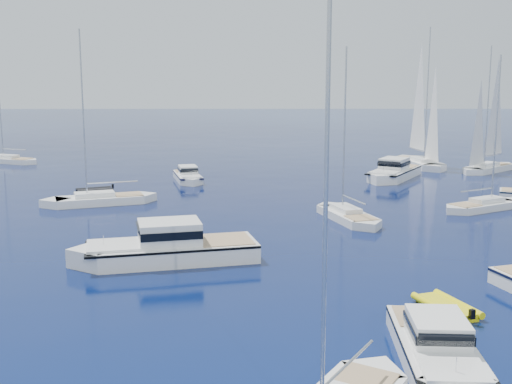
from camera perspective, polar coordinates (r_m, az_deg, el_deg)
ground at (r=27.53m, az=6.79°, el=-14.04°), size 400.00×400.00×0.00m
motor_cruiser_near at (r=27.41m, az=15.76°, el=-14.49°), size 3.45×9.54×2.46m
motor_cruiser_centre at (r=40.26m, az=-7.99°, el=-6.13°), size 12.94×6.53×3.26m
motor_cruiser_distant at (r=73.05m, az=12.07°, el=1.15°), size 8.70×11.47×2.96m
motor_cruiser_horizon at (r=70.31m, az=-6.04°, el=0.97°), size 4.33×8.50×2.14m
sailboat_mid_r at (r=51.69m, az=8.13°, el=-2.46°), size 5.24×9.89×14.09m
sailboat_mid_l at (r=59.10m, az=-13.70°, el=-1.05°), size 11.09×6.23×15.84m
sailboat_centre at (r=58.48m, az=19.56°, el=-1.47°), size 9.19×6.64×13.55m
sailboat_sails_r at (r=84.00m, az=14.35°, el=2.22°), size 5.01×12.44×17.78m
sailboat_far_l at (r=90.86m, az=-21.07°, el=2.44°), size 9.80×6.18×14.13m
sailboat_sails_far at (r=81.99m, az=19.91°, el=1.74°), size 9.59×8.94×15.31m
tender_yellow at (r=33.17m, az=16.54°, el=-10.09°), size 3.21×4.24×0.95m
tender_grey_far at (r=64.94m, az=-14.15°, el=-0.06°), size 4.08×3.26×0.95m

